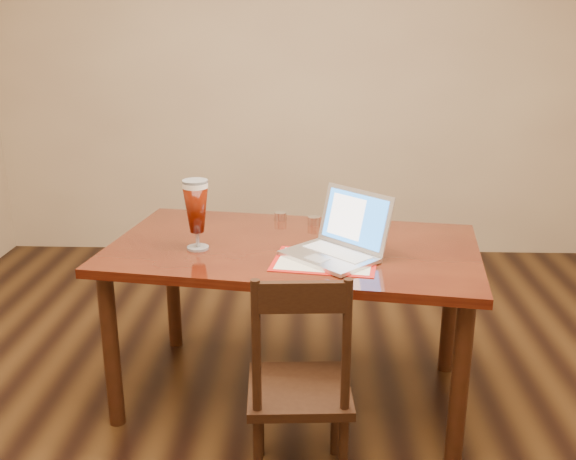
{
  "coord_description": "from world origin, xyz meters",
  "views": [
    {
      "loc": [
        0.07,
        -2.17,
        1.67
      ],
      "look_at": [
        -0.03,
        0.45,
        0.82
      ],
      "focal_mm": 40.0,
      "sensor_mm": 36.0,
      "label": 1
    }
  ],
  "objects": [
    {
      "name": "dining_table",
      "position": [
        -0.01,
        0.46,
        0.67
      ],
      "size": [
        1.7,
        1.12,
        1.05
      ],
      "rotation": [
        0.0,
        0.0,
        -0.15
      ],
      "color": "#4D190A",
      "rests_on": "ground"
    },
    {
      "name": "ground",
      "position": [
        0.0,
        0.0,
        0.0
      ],
      "size": [
        5.0,
        5.0,
        0.0
      ],
      "primitive_type": "plane",
      "color": "black",
      "rests_on": "ground"
    },
    {
      "name": "dining_chair",
      "position": [
        0.03,
        -0.14,
        0.41
      ],
      "size": [
        0.4,
        0.38,
        0.88
      ],
      "rotation": [
        0.0,
        0.0,
        0.06
      ],
      "color": "black",
      "rests_on": "ground"
    }
  ]
}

